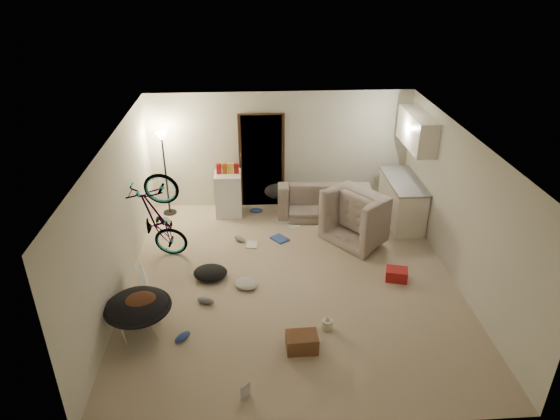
{
  "coord_description": "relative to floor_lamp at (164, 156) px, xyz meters",
  "views": [
    {
      "loc": [
        -0.64,
        -6.99,
        4.94
      ],
      "look_at": [
        -0.16,
        0.6,
        1.05
      ],
      "focal_mm": 32.0,
      "sensor_mm": 36.0,
      "label": 1
    }
  ],
  "objects": [
    {
      "name": "doorway",
      "position": [
        2.0,
        0.32,
        -0.29
      ],
      "size": [
        0.85,
        0.1,
        2.04
      ],
      "primitive_type": "cube",
      "color": "black",
      "rests_on": "floor"
    },
    {
      "name": "mini_fridge",
      "position": [
        1.27,
        -0.1,
        -0.84
      ],
      "size": [
        0.55,
        0.55,
        0.93
      ],
      "primitive_type": "cube",
      "rotation": [
        0.0,
        0.0,
        0.01
      ],
      "color": "white",
      "rests_on": "floor"
    },
    {
      "name": "newspaper",
      "position": [
        2.53,
        -0.55,
        -1.3
      ],
      "size": [
        0.74,
        0.75,
        0.01
      ],
      "primitive_type": "cube",
      "rotation": [
        0.0,
        0.0,
        0.74
      ],
      "color": "#B3B1A5",
      "rests_on": "floor"
    },
    {
      "name": "saucer_chair",
      "position": [
        0.1,
        -3.85,
        -0.91
      ],
      "size": [
        0.95,
        0.95,
        0.68
      ],
      "color": "silver",
      "rests_on": "floor"
    },
    {
      "name": "kitchen_uppers",
      "position": [
        4.96,
        -0.65,
        0.64
      ],
      "size": [
        0.38,
        1.4,
        0.65
      ],
      "primitive_type": "cube",
      "color": "#EDE5CF",
      "rests_on": "wall_right"
    },
    {
      "name": "door_trim",
      "position": [
        2.0,
        0.29,
        -0.29
      ],
      "size": [
        0.97,
        0.04,
        2.1
      ],
      "primitive_type": "cube",
      "color": "#372013",
      "rests_on": "floor"
    },
    {
      "name": "wall_front",
      "position": [
        2.4,
        -5.66,
        -0.06
      ],
      "size": [
        5.5,
        0.02,
        2.5
      ],
      "primitive_type": "cube",
      "color": "silver",
      "rests_on": "floor"
    },
    {
      "name": "clothes_lump_c",
      "position": [
        1.63,
        -2.79,
        -1.25
      ],
      "size": [
        0.5,
        0.48,
        0.12
      ],
      "primitive_type": "ellipsoid",
      "rotation": [
        0.0,
        0.0,
        -0.46
      ],
      "color": "silver",
      "rests_on": "floor"
    },
    {
      "name": "tv_box",
      "position": [
        0.1,
        -3.22,
        -1.01
      ],
      "size": [
        0.49,
        0.91,
        0.59
      ],
      "primitive_type": "cube",
      "rotation": [
        0.0,
        -0.21,
        0.31
      ],
      "color": "silver",
      "rests_on": "floor"
    },
    {
      "name": "book_blue",
      "position": [
        2.28,
        -1.28,
        -1.29
      ],
      "size": [
        0.39,
        0.41,
        0.03
      ],
      "primitive_type": "cube",
      "rotation": [
        0.0,
        0.0,
        0.65
      ],
      "color": "#2A4599",
      "rests_on": "floor"
    },
    {
      "name": "juicer",
      "position": [
        2.82,
        -3.92,
        -1.21
      ],
      "size": [
        0.16,
        0.16,
        0.23
      ],
      "color": "beige",
      "rests_on": "floor"
    },
    {
      "name": "shoe_2",
      "position": [
        0.71,
        -4.02,
        -1.26
      ],
      "size": [
        0.27,
        0.28,
        0.1
      ],
      "primitive_type": "ellipsoid",
      "rotation": [
        0.0,
        0.0,
        0.84
      ],
      "color": "#2A4599",
      "rests_on": "floor"
    },
    {
      "name": "floor",
      "position": [
        2.4,
        -2.65,
        -1.32
      ],
      "size": [
        5.5,
        6.0,
        0.02
      ],
      "primitive_type": "cube",
      "color": "#BFAC93",
      "rests_on": "ground"
    },
    {
      "name": "book_asset",
      "position": [
        1.55,
        -5.2,
        -1.3
      ],
      "size": [
        0.28,
        0.28,
        0.02
      ],
      "primitive_type": "imported",
      "rotation": [
        0.0,
        0.0,
        0.73
      ],
      "color": "#AA1A19",
      "rests_on": "floor"
    },
    {
      "name": "snack_box_3",
      "position": [
        1.46,
        -0.1,
        -0.31
      ],
      "size": [
        0.1,
        0.08,
        0.3
      ],
      "primitive_type": "cube",
      "rotation": [
        0.0,
        0.0,
        0.06
      ],
      "color": "#AA1A19",
      "rests_on": "mini_fridge"
    },
    {
      "name": "sofa_drape",
      "position": [
        2.32,
        -0.2,
        -0.77
      ],
      "size": [
        0.59,
        0.5,
        0.28
      ],
      "primitive_type": "ellipsoid",
      "rotation": [
        0.0,
        0.0,
        -0.08
      ],
      "color": "black",
      "rests_on": "sofa"
    },
    {
      "name": "shoe_1",
      "position": [
        1.5,
        -1.29,
        -1.25
      ],
      "size": [
        0.27,
        0.29,
        0.1
      ],
      "primitive_type": "ellipsoid",
      "rotation": [
        0.0,
        0.0,
        -0.89
      ],
      "color": "slate",
      "rests_on": "floor"
    },
    {
      "name": "floor_lamp",
      "position": [
        0.0,
        0.0,
        0.0
      ],
      "size": [
        0.28,
        0.28,
        1.81
      ],
      "color": "black",
      "rests_on": "floor"
    },
    {
      "name": "snack_box_2",
      "position": [
        1.34,
        -0.1,
        -0.31
      ],
      "size": [
        0.12,
        0.1,
        0.3
      ],
      "primitive_type": "cube",
      "rotation": [
        0.0,
        0.0,
        0.3
      ],
      "color": "gold",
      "rests_on": "mini_fridge"
    },
    {
      "name": "snack_box_0",
      "position": [
        1.1,
        -0.1,
        -0.31
      ],
      "size": [
        0.12,
        0.1,
        0.3
      ],
      "primitive_type": "cube",
      "rotation": [
        0.0,
        0.0,
        0.28
      ],
      "color": "#AA1A19",
      "rests_on": "mini_fridge"
    },
    {
      "name": "armchair",
      "position": [
        3.99,
        -1.23,
        -0.93
      ],
      "size": [
        1.52,
        1.55,
        0.76
      ],
      "primitive_type": "imported",
      "rotation": [
        0.0,
        0.0,
        2.23
      ],
      "color": "#3B433B",
      "rests_on": "floor"
    },
    {
      "name": "wall_left",
      "position": [
        -0.36,
        -2.65,
        -0.06
      ],
      "size": [
        0.02,
        6.0,
        2.5
      ],
      "primitive_type": "cube",
      "color": "silver",
      "rests_on": "floor"
    },
    {
      "name": "counter_top",
      "position": [
        4.83,
        -0.65,
        -0.41
      ],
      "size": [
        0.64,
        1.54,
        0.04
      ],
      "primitive_type": "cube",
      "color": "gray",
      "rests_on": "kitchen_counter"
    },
    {
      "name": "hoodie",
      "position": [
        0.15,
        -3.88,
        -0.71
      ],
      "size": [
        0.6,
        0.56,
        0.22
      ],
      "primitive_type": "ellipsoid",
      "rotation": [
        0.0,
        0.0,
        0.41
      ],
      "color": "#4F2A1B",
      "rests_on": "saucer_chair"
    },
    {
      "name": "wall_back",
      "position": [
        2.4,
        0.36,
        -0.06
      ],
      "size": [
        5.5,
        0.02,
        2.5
      ],
      "primitive_type": "cube",
      "color": "silver",
      "rests_on": "floor"
    },
    {
      "name": "ceiling",
      "position": [
        2.4,
        -2.65,
        1.2
      ],
      "size": [
        5.5,
        6.0,
        0.02
      ],
      "primitive_type": "cube",
      "color": "white",
      "rests_on": "wall_back"
    },
    {
      "name": "sofa",
      "position": [
        3.27,
        -0.2,
        -1.03
      ],
      "size": [
        1.94,
        0.87,
        0.55
      ],
      "primitive_type": "imported",
      "rotation": [
        0.0,
        0.0,
        3.07
      ],
      "color": "#3B433B",
      "rests_on": "floor"
    },
    {
      "name": "drink_case_a",
      "position": [
        2.4,
        -4.32,
        -1.18
      ],
      "size": [
        0.45,
        0.33,
        0.25
      ],
      "primitive_type": "cube",
      "rotation": [
        0.0,
        0.0,
        0.03
      ],
      "color": "brown",
      "rests_on": "floor"
    },
    {
      "name": "book_white",
      "position": [
        1.74,
        -1.45,
        -1.29
      ],
      "size": [
        0.23,
        0.29,
        0.02
      ],
      "primitive_type": "cube",
      "rotation": [
        0.0,
        0.0,
        -0.12
      ],
      "color": "silver",
      "rests_on": "floor"
    },
    {
      "name": "kitchen_counter",
      "position": [
        4.83,
        -0.65,
        -0.87
      ],
      "size": [
        0.6,
        1.5,
        0.88
      ],
      "primitive_type": "cube",
      "color": "#EDE5CF",
      "rests_on": "floor"
    },
    {
      "name": "drink_case_b",
      "position": [
        4.18,
        -2.74,
        -1.2
      ],
      "size": [
        0.42,
        0.35,
        0.21
      ],
      "primitive_type": "cube",
      "rotation": [
        0.0,
        0.0,
        -0.27
      ],
      "color": "#AA1A19",
      "rests_on": "floor"
    },
    {
      "name": "shoe_0",
      "position": [
        1.85,
        -0.1,
        -1.26
      ],
      "size": [
        0.29,
        0.15,
        0.1
      ],
      "primitive_type": "ellipsoid",
      "rotation": [
        0.0,
        0.0,
        -0.12
      ],
      "color": "#2A4599",
      "rests_on": "floor"
    },
    {
      "name": "snack_box_1",
      "position": [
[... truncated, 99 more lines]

